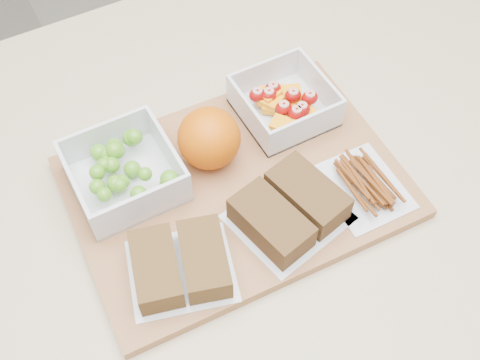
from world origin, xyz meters
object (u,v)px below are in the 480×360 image
(sandwich_bag_left, at_px, (180,264))
(orange, at_px, (209,138))
(grape_container, at_px, (125,171))
(sandwich_bag_center, at_px, (289,209))
(fruit_container, at_px, (284,104))
(pretzel_bag, at_px, (364,183))
(cutting_board, at_px, (236,187))

(sandwich_bag_left, bearing_deg, orange, 51.51)
(grape_container, distance_m, sandwich_bag_center, 0.21)
(fruit_container, xyz_separation_m, pretzel_bag, (0.02, -0.16, -0.01))
(cutting_board, relative_size, sandwich_bag_left, 2.86)
(pretzel_bag, bearing_deg, sandwich_bag_left, 178.95)
(grape_container, bearing_deg, fruit_container, 1.01)
(cutting_board, height_order, sandwich_bag_left, sandwich_bag_left)
(cutting_board, xyz_separation_m, pretzel_bag, (0.14, -0.08, 0.02))
(grape_container, bearing_deg, orange, -8.42)
(grape_container, bearing_deg, sandwich_bag_left, -87.57)
(fruit_container, bearing_deg, grape_container, -178.99)
(grape_container, relative_size, sandwich_bag_left, 0.89)
(cutting_board, relative_size, orange, 5.08)
(sandwich_bag_center, distance_m, pretzel_bag, 0.11)
(orange, bearing_deg, sandwich_bag_center, -71.85)
(cutting_board, relative_size, sandwich_bag_center, 2.73)
(cutting_board, xyz_separation_m, sandwich_bag_center, (0.03, -0.08, 0.03))
(grape_container, xyz_separation_m, sandwich_bag_center, (0.16, -0.15, -0.00))
(fruit_container, height_order, orange, orange)
(orange, relative_size, pretzel_bag, 0.69)
(sandwich_bag_left, bearing_deg, cutting_board, 34.29)
(fruit_container, xyz_separation_m, sandwich_bag_left, (-0.23, -0.15, -0.00))
(cutting_board, relative_size, grape_container, 3.23)
(sandwich_bag_left, bearing_deg, pretzel_bag, -1.05)
(sandwich_bag_left, height_order, sandwich_bag_center, sandwich_bag_center)
(sandwich_bag_left, relative_size, pretzel_bag, 1.22)
(cutting_board, bearing_deg, grape_container, 152.54)
(cutting_board, distance_m, pretzel_bag, 0.16)
(sandwich_bag_left, xyz_separation_m, sandwich_bag_center, (0.15, 0.00, 0.00))
(cutting_board, bearing_deg, sandwich_bag_center, -64.81)
(fruit_container, xyz_separation_m, sandwich_bag_center, (-0.08, -0.15, 0.00))
(sandwich_bag_center, height_order, pretzel_bag, sandwich_bag_center)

